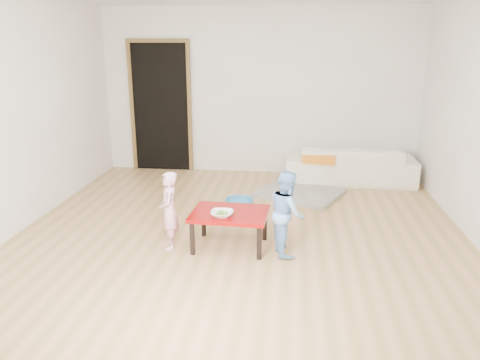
% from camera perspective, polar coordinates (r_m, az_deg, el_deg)
% --- Properties ---
extents(floor, '(5.00, 5.00, 0.01)m').
position_cam_1_polar(floor, '(5.41, 0.24, -6.01)').
color(floor, '#9F8044').
rests_on(floor, ground).
extents(back_wall, '(5.00, 0.02, 2.60)m').
position_cam_1_polar(back_wall, '(7.52, 2.37, 10.67)').
color(back_wall, white).
rests_on(back_wall, floor).
extents(left_wall, '(0.02, 5.00, 2.60)m').
position_cam_1_polar(left_wall, '(5.87, -25.01, 7.45)').
color(left_wall, white).
rests_on(left_wall, floor).
extents(doorway, '(1.02, 0.08, 2.11)m').
position_cam_1_polar(doorway, '(7.81, -9.59, 8.65)').
color(doorway, brown).
rests_on(doorway, back_wall).
extents(sofa, '(1.92, 0.76, 0.56)m').
position_cam_1_polar(sofa, '(7.29, 13.18, 1.89)').
color(sofa, white).
rests_on(sofa, floor).
extents(cushion, '(0.56, 0.51, 0.13)m').
position_cam_1_polar(cushion, '(7.01, 9.67, 2.81)').
color(cushion, orange).
rests_on(cushion, sofa).
extents(red_table, '(0.81, 0.62, 0.39)m').
position_cam_1_polar(red_table, '(4.89, -1.25, -6.05)').
color(red_table, '#840707').
rests_on(red_table, floor).
extents(bowl, '(0.23, 0.23, 0.06)m').
position_cam_1_polar(bowl, '(4.69, -2.21, -4.15)').
color(bowl, white).
rests_on(bowl, red_table).
extents(broccoli, '(0.12, 0.12, 0.06)m').
position_cam_1_polar(broccoli, '(4.69, -2.21, -4.14)').
color(broccoli, '#2D5919').
rests_on(broccoli, red_table).
extents(child_pink, '(0.27, 0.34, 0.82)m').
position_cam_1_polar(child_pink, '(4.85, -8.65, -3.71)').
color(child_pink, pink).
rests_on(child_pink, floor).
extents(child_blue, '(0.42, 0.49, 0.86)m').
position_cam_1_polar(child_blue, '(4.71, 5.74, -3.98)').
color(child_blue, '#6A9CF7').
rests_on(child_blue, floor).
extents(basin, '(0.37, 0.37, 0.12)m').
position_cam_1_polar(basin, '(6.06, -0.08, -2.85)').
color(basin, teal).
rests_on(basin, floor).
extents(blanket, '(1.34, 1.26, 0.05)m').
position_cam_1_polar(blanket, '(6.62, 7.29, -1.59)').
color(blanket, '#999787').
rests_on(blanket, floor).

